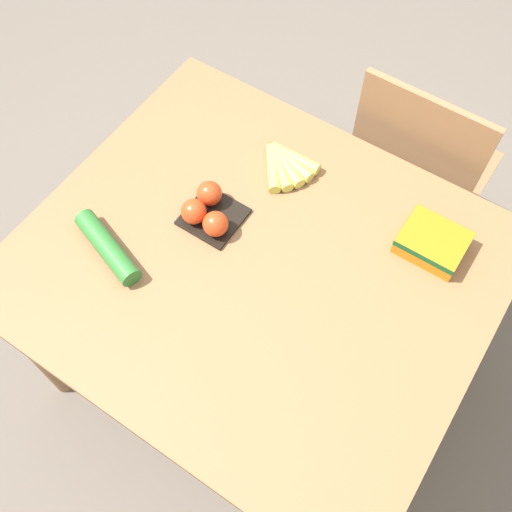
{
  "coord_description": "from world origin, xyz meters",
  "views": [
    {
      "loc": [
        0.4,
        -0.6,
        2.04
      ],
      "look_at": [
        0.0,
        0.0,
        0.77
      ],
      "focal_mm": 42.0,
      "sensor_mm": 36.0,
      "label": 1
    }
  ],
  "objects": [
    {
      "name": "banana_bunch",
      "position": [
        -0.1,
        0.29,
        0.75
      ],
      "size": [
        0.16,
        0.15,
        0.03
      ],
      "color": "brown",
      "rests_on": "dining_table"
    },
    {
      "name": "tomato_pack",
      "position": [
        -0.17,
        0.04,
        0.77
      ],
      "size": [
        0.15,
        0.15,
        0.08
      ],
      "color": "black",
      "rests_on": "dining_table"
    },
    {
      "name": "chair",
      "position": [
        0.17,
        0.69,
        0.47
      ],
      "size": [
        0.42,
        0.4,
        0.91
      ],
      "rotation": [
        0.0,
        0.0,
        3.13
      ],
      "color": "#8E6642",
      "rests_on": "ground_plane"
    },
    {
      "name": "cucumber_near",
      "position": [
        -0.32,
        -0.18,
        0.76
      ],
      "size": [
        0.23,
        0.12,
        0.05
      ],
      "color": "#2D702D",
      "rests_on": "dining_table"
    },
    {
      "name": "ground_plane",
      "position": [
        0.0,
        0.0,
        0.0
      ],
      "size": [
        12.0,
        12.0,
        0.0
      ],
      "primitive_type": "plane",
      "color": "#665B51"
    },
    {
      "name": "dining_table",
      "position": [
        0.0,
        0.0,
        0.64
      ],
      "size": [
        1.14,
        0.99,
        0.74
      ],
      "color": "olive",
      "rests_on": "ground_plane"
    },
    {
      "name": "carrot_bag",
      "position": [
        0.34,
        0.28,
        0.77
      ],
      "size": [
        0.16,
        0.13,
        0.05
      ],
      "color": "orange",
      "rests_on": "dining_table"
    }
  ]
}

